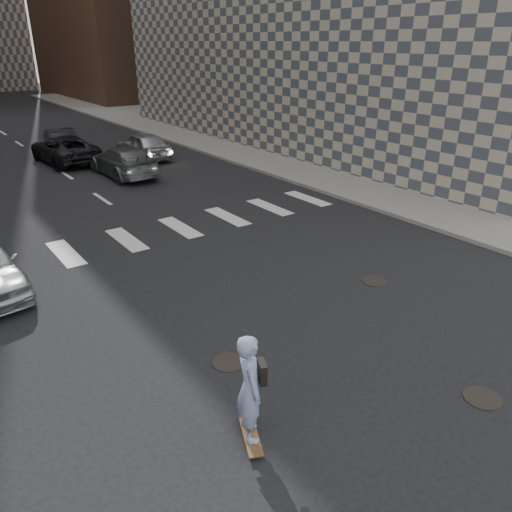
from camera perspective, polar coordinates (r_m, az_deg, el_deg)
The scene contains 10 objects.
ground at distance 10.81m, azimuth 9.57°, elevation -11.28°, with size 160.00×160.00×0.00m, color black.
sidewalk_right at distance 34.04m, azimuth 3.10°, elevation 13.20°, with size 13.00×80.00×0.15m, color gray.
manhole_a at distance 10.48m, azimuth 24.45°, elevation -14.53°, with size 0.70×0.70×0.02m, color black.
manhole_b at distance 10.51m, azimuth -3.13°, elevation -11.99°, with size 0.70×0.70×0.02m, color black.
manhole_c at distance 14.11m, azimuth 13.39°, elevation -2.81°, with size 0.70×0.70×0.02m, color black.
skateboarder at distance 8.15m, azimuth -0.63°, elevation -14.82°, with size 0.69×1.02×2.00m.
traffic_car_b at distance 25.49m, azimuth -14.95°, elevation 10.45°, with size 1.99×4.90×1.42m, color slate.
traffic_car_c at distance 29.30m, azimuth -21.04°, elevation 11.33°, with size 2.39×5.18×1.44m, color black.
traffic_car_d at distance 29.07m, azimuth -12.78°, elevation 12.24°, with size 1.75×4.35×1.48m, color silver.
traffic_car_e at distance 32.22m, azimuth -21.44°, elevation 12.22°, with size 1.49×4.27×1.41m, color black.
Camera 1 is at (-6.56, -6.06, 6.09)m, focal length 35.00 mm.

